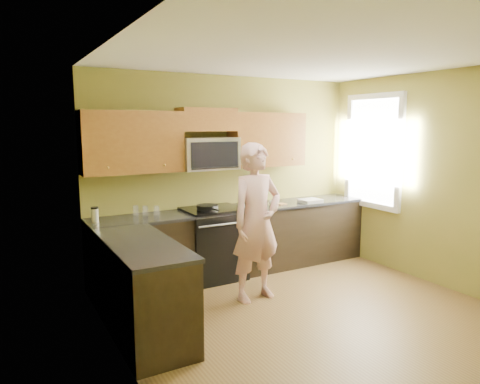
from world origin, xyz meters
TOP-DOWN VIEW (x-y plane):
  - floor at (0.00, 0.00)m, footprint 4.00×4.00m
  - ceiling at (0.00, 0.00)m, footprint 4.00×4.00m
  - wall_back at (0.00, 2.00)m, footprint 4.00×0.00m
  - wall_left at (-2.00, 0.00)m, footprint 0.00×4.00m
  - wall_right at (2.00, 0.00)m, footprint 0.00×4.00m
  - cabinet_back_run at (0.00, 1.70)m, footprint 4.00×0.60m
  - cabinet_left_run at (-1.70, 0.60)m, footprint 0.60×1.60m
  - countertop_back at (0.00, 1.69)m, footprint 4.00×0.62m
  - countertop_left at (-1.69, 0.60)m, footprint 0.62×1.60m
  - stove at (-0.40, 1.68)m, footprint 0.76×0.65m
  - microwave at (-0.40, 1.80)m, footprint 0.76×0.40m
  - upper_cab_left at (-1.39, 1.83)m, footprint 1.22×0.33m
  - upper_cab_right at (0.54, 1.83)m, footprint 1.12×0.33m
  - upper_cab_over_mw at (-0.40, 1.83)m, footprint 0.76×0.33m
  - window at (1.98, 1.20)m, footprint 0.06×1.06m
  - woman at (-0.27, 0.79)m, footprint 0.71×0.51m
  - frying_pan at (-0.50, 1.63)m, footprint 0.29×0.50m
  - butter_tub at (0.25, 1.62)m, footprint 0.16×0.16m
  - toast_slice at (0.64, 1.59)m, footprint 0.11×0.11m
  - napkin_a at (0.00, 1.59)m, footprint 0.12×0.13m
  - napkin_b at (0.51, 1.63)m, footprint 0.14×0.15m
  - dish_towel at (1.09, 1.51)m, footprint 0.31×0.25m
  - travel_mug at (-1.90, 1.67)m, footprint 0.10×0.10m
  - glass_a at (-1.27, 1.79)m, footprint 0.09×0.09m
  - glass_b at (-1.15, 1.73)m, footprint 0.09×0.09m
  - glass_c at (-1.37, 1.88)m, footprint 0.08×0.08m

SIDE VIEW (x-z plane):
  - floor at x=0.00m, z-range 0.00..0.00m
  - cabinet_back_run at x=0.00m, z-range 0.00..0.88m
  - cabinet_left_run at x=-1.70m, z-range 0.00..0.88m
  - stove at x=-0.40m, z-range 0.00..0.95m
  - countertop_back at x=0.00m, z-range 0.88..0.92m
  - countertop_left at x=-1.69m, z-range 0.88..0.92m
  - woman at x=-0.27m, z-range 0.00..1.83m
  - travel_mug at x=-1.90m, z-range 0.83..1.01m
  - butter_tub at x=0.25m, z-range 0.88..0.96m
  - toast_slice at x=0.64m, z-range 0.92..0.93m
  - dish_towel at x=1.09m, z-range 0.92..0.97m
  - frying_pan at x=-0.50m, z-range 0.92..0.98m
  - napkin_a at x=0.00m, z-range 0.92..0.98m
  - napkin_b at x=0.51m, z-range 0.92..0.99m
  - glass_a at x=-1.27m, z-range 0.92..1.04m
  - glass_b at x=-1.15m, z-range 0.92..1.04m
  - glass_c at x=-1.37m, z-range 0.92..1.04m
  - wall_back at x=0.00m, z-range -0.65..3.35m
  - wall_left at x=-2.00m, z-range -0.65..3.35m
  - wall_right at x=2.00m, z-range -0.65..3.35m
  - microwave at x=-0.40m, z-range 1.24..1.66m
  - upper_cab_left at x=-1.39m, z-range 1.07..1.82m
  - upper_cab_right at x=0.54m, z-range 1.07..1.82m
  - window at x=1.98m, z-range 0.82..2.48m
  - upper_cab_over_mw at x=-0.40m, z-range 1.95..2.25m
  - ceiling at x=0.00m, z-range 2.70..2.70m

